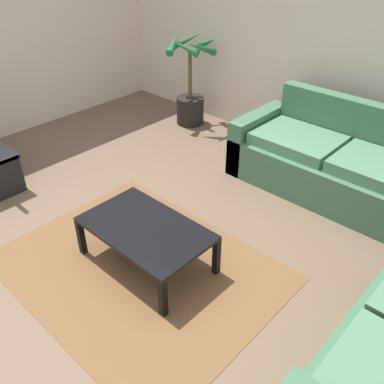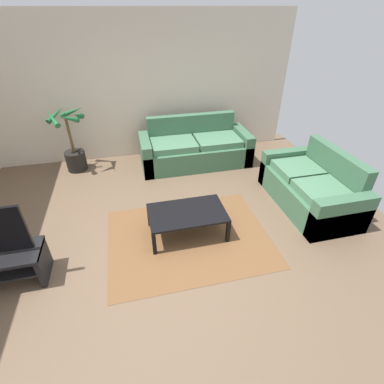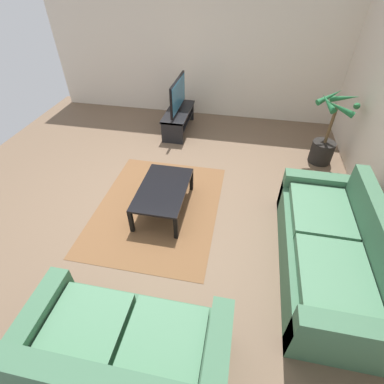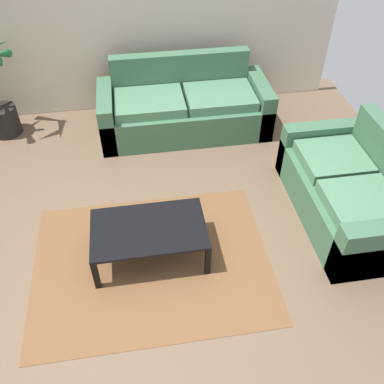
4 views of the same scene
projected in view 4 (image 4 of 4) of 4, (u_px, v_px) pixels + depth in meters
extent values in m
plane|color=brown|center=(129.00, 275.00, 3.85)|extent=(6.60, 6.60, 0.00)
cube|color=beige|center=(106.00, 9.00, 5.10)|extent=(6.00, 0.06, 2.70)
cube|color=#3F6B4C|center=(185.00, 116.00, 5.43)|extent=(2.14, 0.90, 0.42)
cube|color=#3F6B4C|center=(180.00, 71.00, 5.40)|extent=(1.78, 0.16, 0.48)
cube|color=#3F6B4C|center=(107.00, 116.00, 5.25)|extent=(0.18, 0.90, 0.62)
cube|color=#3F6B4C|center=(258.00, 103.00, 5.48)|extent=(0.18, 0.90, 0.62)
cube|color=#4F7F5D|center=(149.00, 103.00, 5.16)|extent=(0.85, 0.66, 0.12)
cube|color=#4F7F5D|center=(220.00, 97.00, 5.27)|extent=(0.85, 0.66, 0.12)
cube|color=#3F6B4C|center=(345.00, 199.00, 4.29)|extent=(0.90, 1.68, 0.42)
cube|color=#3F6B4C|center=(383.00, 249.00, 3.68)|extent=(0.90, 0.18, 0.62)
cube|color=#3F6B4C|center=(319.00, 148.00, 4.77)|extent=(0.90, 0.18, 0.62)
cube|color=#4F7F5D|center=(362.00, 203.00, 3.87)|extent=(0.66, 0.62, 0.12)
cube|color=#4F7F5D|center=(333.00, 159.00, 4.34)|extent=(0.66, 0.62, 0.12)
cube|color=black|center=(148.00, 229.00, 3.79)|extent=(1.04, 0.64, 0.03)
cube|color=black|center=(96.00, 275.00, 3.65)|extent=(0.05, 0.05, 0.35)
cube|color=black|center=(208.00, 261.00, 3.76)|extent=(0.05, 0.05, 0.35)
cube|color=black|center=(96.00, 226.00, 4.07)|extent=(0.05, 0.05, 0.35)
cube|color=black|center=(197.00, 214.00, 4.19)|extent=(0.05, 0.05, 0.35)
cube|color=brown|center=(152.00, 262.00, 3.96)|extent=(2.20, 1.70, 0.01)
cylinder|color=black|center=(4.00, 120.00, 5.40)|extent=(0.38, 0.38, 0.37)
cone|color=#206737|center=(0.00, 54.00, 4.80)|extent=(0.17, 0.47, 0.26)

